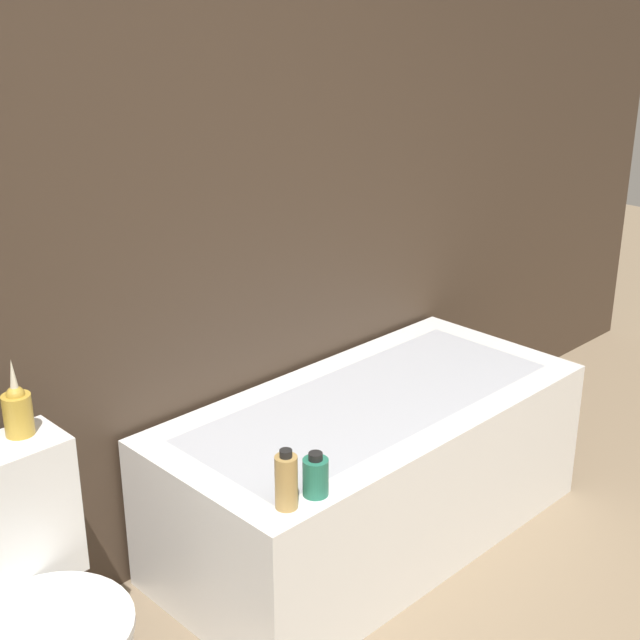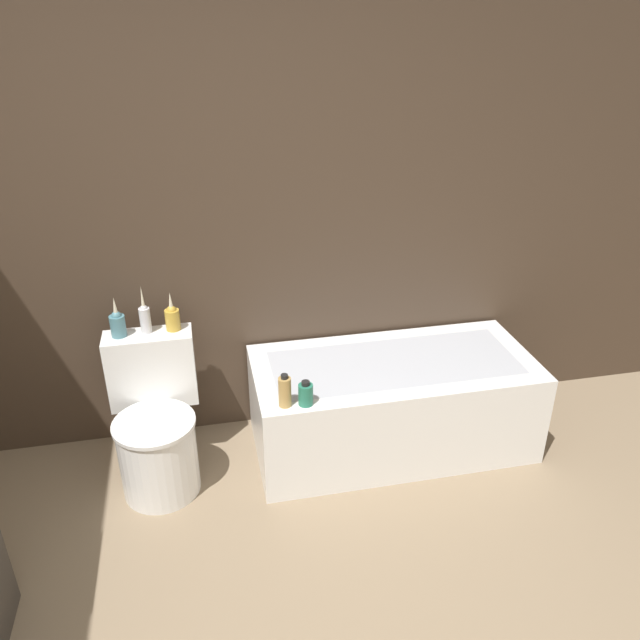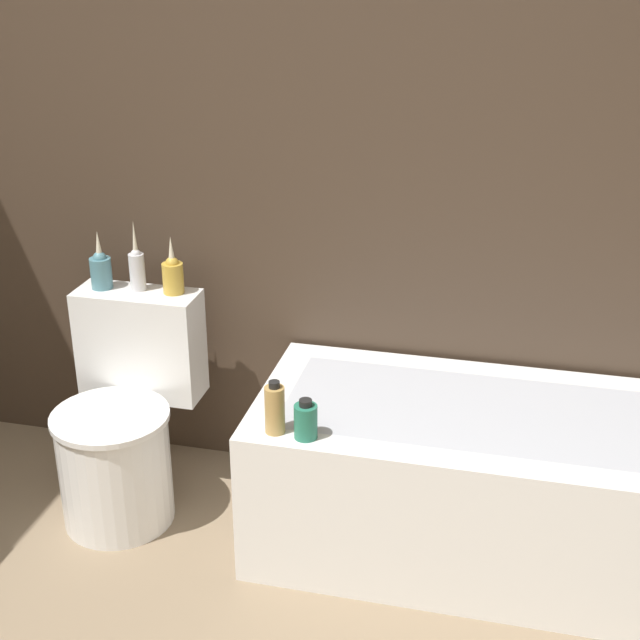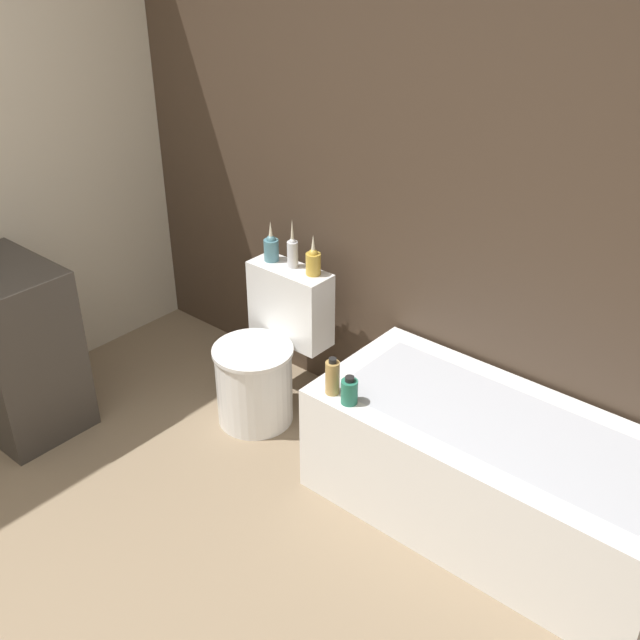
% 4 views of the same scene
% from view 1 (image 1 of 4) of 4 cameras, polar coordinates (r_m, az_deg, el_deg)
% --- Properties ---
extents(wall_back_tiled, '(6.40, 0.06, 2.60)m').
position_cam_1_polar(wall_back_tiled, '(2.52, -16.12, 8.15)').
color(wall_back_tiled, '#423326').
rests_on(wall_back_tiled, ground_plane).
extents(bathtub, '(1.51, 0.70, 0.52)m').
position_cam_1_polar(bathtub, '(3.08, 3.25, -9.43)').
color(bathtub, white).
rests_on(bathtub, ground).
extents(toilet, '(0.44, 0.57, 0.75)m').
position_cam_1_polar(toilet, '(2.41, -17.88, -18.78)').
color(toilet, white).
rests_on(toilet, ground).
extents(vase_bronze, '(0.07, 0.07, 0.21)m').
position_cam_1_polar(vase_bronze, '(2.35, -18.80, -5.41)').
color(vase_bronze, gold).
rests_on(vase_bronze, toilet).
extents(shampoo_bottle_tall, '(0.06, 0.06, 0.17)m').
position_cam_1_polar(shampoo_bottle_tall, '(2.36, -2.17, -10.27)').
color(shampoo_bottle_tall, tan).
rests_on(shampoo_bottle_tall, bathtub).
extents(shampoo_bottle_short, '(0.07, 0.07, 0.13)m').
position_cam_1_polar(shampoo_bottle_short, '(2.42, -0.29, -9.95)').
color(shampoo_bottle_short, '#267259').
rests_on(shampoo_bottle_short, bathtub).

